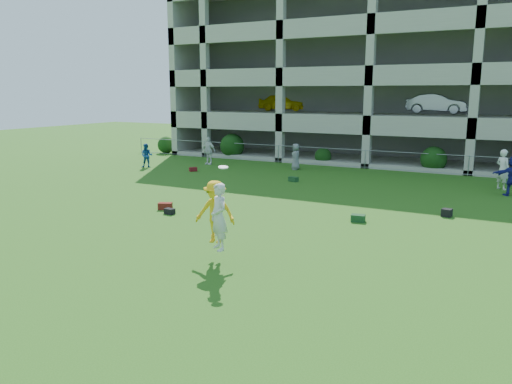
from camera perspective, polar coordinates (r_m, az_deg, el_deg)
The scene contains 15 objects.
ground at distance 15.07m, azimuth -7.81°, elevation -6.97°, with size 100.00×100.00×0.00m, color #235114.
bystander_a at distance 32.45m, azimuth -12.38°, elevation 4.09°, with size 0.74×0.58×1.52m, color #1F4F90.
bystander_b at distance 33.21m, azimuth -5.46°, elevation 4.71°, with size 1.06×0.44×1.80m, color white.
bystander_c at distance 30.90m, azimuth 4.56°, elevation 4.05°, with size 0.79×0.51×1.61m, color gray.
bystander_e at distance 27.28m, azimuth 26.37°, elevation 2.33°, with size 0.72×0.48×1.98m, color white.
bag_red_a at distance 20.70m, azimuth -10.34°, elevation -1.60°, with size 0.55×0.30×0.28m, color #511B0D.
bag_black_b at distance 19.91m, azimuth -9.85°, elevation -2.18°, with size 0.40×0.25×0.22m, color black.
bag_green_c at distance 18.86m, azimuth 11.59°, elevation -2.94°, with size 0.50×0.35×0.26m, color #14391F.
crate_d at distance 20.58m, azimuth 20.97°, elevation -2.22°, with size 0.35×0.35×0.30m, color black.
bag_red_f at distance 30.46m, azimuth -7.20°, elevation 2.59°, with size 0.45×0.28×0.24m, color #580F16.
bag_green_g at distance 26.82m, azimuth 4.29°, elevation 1.47°, with size 0.50×0.30×0.25m, color #163C24.
frisbee_contest at distance 13.96m, azimuth -4.57°, elevation -2.43°, with size 1.51×1.39×2.28m.
parking_garage at distance 40.20m, azimuth 16.11°, elevation 12.77°, with size 30.00×14.00×12.00m.
fence at distance 31.98m, azimuth 12.36°, elevation 3.72°, with size 36.06×0.06×1.20m.
shrub_row at distance 31.68m, azimuth 20.81°, elevation 4.81°, with size 34.38×2.52×3.50m.
Camera 1 is at (8.41, -11.59, 4.71)m, focal length 35.00 mm.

